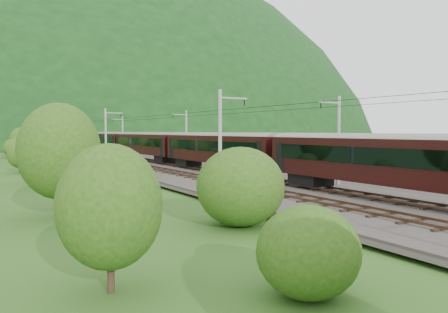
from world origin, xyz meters
TOP-DOWN VIEW (x-y plane):
  - ground at (0.00, 0.00)m, footprint 600.00×600.00m
  - railbed at (0.00, 10.00)m, footprint 14.00×220.00m
  - track_left at (-2.40, 10.00)m, footprint 2.40×220.00m
  - track_right at (2.40, 10.00)m, footprint 2.40×220.00m
  - catenary_left at (-6.12, 32.00)m, footprint 2.54×192.28m
  - catenary_right at (6.12, 32.00)m, footprint 2.54×192.28m
  - overhead_wires at (0.00, 10.00)m, footprint 4.83×198.00m
  - mountain_main at (0.00, 260.00)m, footprint 504.00×360.00m
  - train at (2.40, 27.12)m, footprint 3.11×150.09m
  - hazard_post_near at (-0.25, 52.70)m, footprint 0.17×0.17m
  - hazard_post_far at (0.15, 57.96)m, footprint 0.16×0.16m
  - signal at (-4.32, 39.22)m, footprint 0.27×0.27m
  - vegetation_left at (-14.00, 21.32)m, footprint 12.90×144.20m
  - vegetation_right at (11.41, 17.15)m, footprint 7.76×106.19m

SIDE VIEW (x-z plane):
  - ground at x=0.00m, z-range 0.00..0.00m
  - mountain_main at x=0.00m, z-range -122.00..122.00m
  - railbed at x=0.00m, z-range 0.00..0.30m
  - track_left at x=-2.40m, z-range 0.24..0.51m
  - track_right at x=2.40m, z-range 0.24..0.51m
  - hazard_post_far at x=0.15m, z-range 0.30..1.76m
  - hazard_post_near at x=-0.25m, z-range 0.30..1.91m
  - vegetation_right at x=11.41m, z-range -0.11..2.98m
  - signal at x=-4.32m, z-range 0.51..2.91m
  - vegetation_left at x=-14.00m, z-range -0.75..6.08m
  - train at x=2.40m, z-range 0.96..6.37m
  - catenary_left at x=-6.12m, z-range 0.50..8.50m
  - catenary_right at x=6.12m, z-range 0.50..8.50m
  - overhead_wires at x=0.00m, z-range 7.08..7.12m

